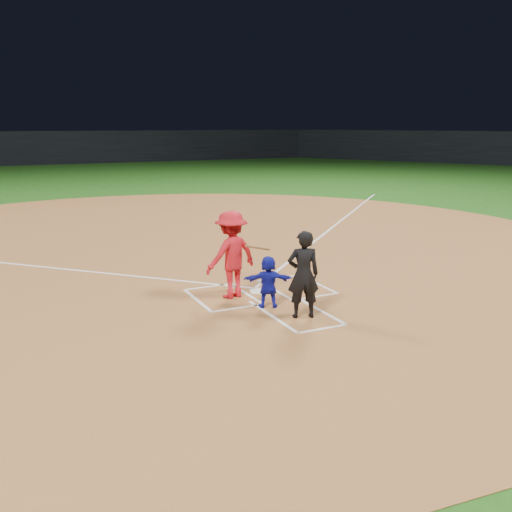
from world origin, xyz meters
name	(u,v)px	position (x,y,z in m)	size (l,w,h in m)	color
ground	(260,292)	(0.00, 0.00, 0.00)	(120.00, 120.00, 0.00)	#184A12
home_plate_dirt	(182,245)	(0.00, 6.00, 0.01)	(28.00, 28.00, 0.01)	brown
stadium_wall_far	(46,148)	(0.00, 48.00, 1.60)	(80.00, 1.20, 3.20)	black
home_plate	(260,291)	(0.00, 0.00, 0.02)	(0.60, 0.60, 0.02)	white
catcher	(268,282)	(-0.35, -1.12, 0.59)	(1.07, 0.34, 1.15)	#161BB4
umpire	(303,274)	(0.00, -2.02, 0.92)	(0.66, 0.44, 1.82)	black
chalk_markings	(189,249)	(0.00, 5.29, 0.01)	(28.35, 17.32, 0.01)	white
batter_at_plate	(231,255)	(-0.77, -0.09, 1.01)	(1.71, 1.04, 2.00)	red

